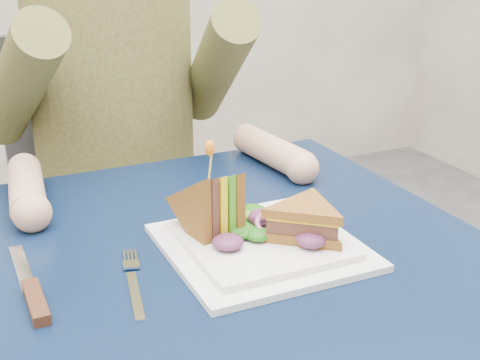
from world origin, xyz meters
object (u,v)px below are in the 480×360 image
diner (112,53)px  sandwich_upright (211,210)px  fork (134,284)px  knife (33,295)px  table (219,292)px  chair (111,204)px  sandwich_flat (305,221)px  plate (261,244)px

diner → sandwich_upright: bearing=-91.0°
fork → knife: bearing=170.0°
table → sandwich_upright: 0.13m
chair → diner: bearing=-90.0°
table → chair: bearing=90.0°
table → diner: (-0.00, 0.54, 0.26)m
diner → fork: 0.65m
table → sandwich_flat: 0.18m
sandwich_upright → fork: bearing=-153.9°
diner → sandwich_flat: diner is taller
table → diner: 0.60m
table → sandwich_upright: (-0.01, 0.00, 0.13)m
knife → sandwich_flat: bearing=-4.0°
diner → fork: diner is taller
sandwich_flat → sandwich_upright: 0.13m
diner → plate: 0.61m
diner → sandwich_flat: size_ratio=4.11×
diner → knife: bearing=-114.4°
plate → knife: (-0.31, 0.00, -0.00)m
plate → knife: bearing=179.9°
diner → table: bearing=-90.0°
table → knife: size_ratio=3.39×
knife → table: bearing=9.1°
sandwich_flat → table: bearing=146.4°
diner → fork: bearing=-103.4°
sandwich_flat → chair: bearing=98.1°
chair → fork: chair is taller
plate → sandwich_upright: (-0.06, 0.05, 0.05)m
table → sandwich_flat: bearing=-33.6°
sandwich_flat → sandwich_upright: bearing=148.1°
table → diner: bearing=90.0°
diner → plate: size_ratio=2.87×
plate → sandwich_flat: (0.05, -0.02, 0.04)m
plate → chair: bearing=93.9°
table → chair: size_ratio=0.81×
chair → fork: 0.75m
chair → diner: size_ratio=1.25×
table → fork: 0.18m
diner → sandwich_flat: (0.10, -0.61, -0.14)m
sandwich_flat → fork: bearing=178.9°
chair → plate: (0.05, -0.69, 0.20)m
table → plate: bearing=-42.2°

